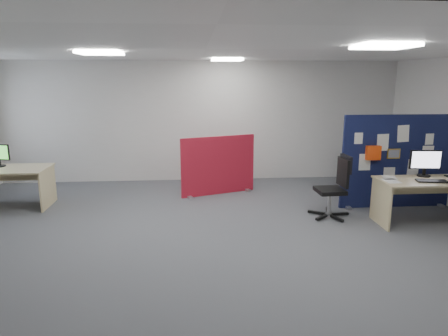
{
  "coord_description": "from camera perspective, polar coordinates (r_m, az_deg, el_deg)",
  "views": [
    {
      "loc": [
        -0.19,
        -5.57,
        2.32
      ],
      "look_at": [
        0.27,
        0.25,
        1.0
      ],
      "focal_mm": 32.0,
      "sensor_mm": 36.0,
      "label": 1
    }
  ],
  "objects": [
    {
      "name": "floor",
      "position": [
        6.04,
        -2.38,
        -9.87
      ],
      "size": [
        9.0,
        9.0,
        0.0
      ],
      "primitive_type": "plane",
      "color": "#4F5156",
      "rests_on": "ground"
    },
    {
      "name": "ceiling",
      "position": [
        5.59,
        -2.64,
        16.64
      ],
      "size": [
        9.0,
        7.0,
        0.02
      ],
      "primitive_type": "cube",
      "color": "white",
      "rests_on": "wall_back"
    },
    {
      "name": "wall_back",
      "position": [
        9.12,
        -3.28,
        6.61
      ],
      "size": [
        9.0,
        0.02,
        2.7
      ],
      "primitive_type": "cube",
      "color": "silver",
      "rests_on": "floor"
    },
    {
      "name": "wall_front",
      "position": [
        2.29,
        0.62,
        -12.21
      ],
      "size": [
        9.0,
        0.02,
        2.7
      ],
      "primitive_type": "cube",
      "color": "silver",
      "rests_on": "floor"
    },
    {
      "name": "ceiling_lights",
      "position": [
        6.27,
        0.32,
        15.95
      ],
      "size": [
        4.1,
        4.1,
        0.04
      ],
      "color": "white",
      "rests_on": "ceiling"
    },
    {
      "name": "navy_divider",
      "position": [
        7.84,
        23.42,
        0.84
      ],
      "size": [
        2.05,
        0.3,
        1.69
      ],
      "color": "#12103B",
      "rests_on": "floor"
    },
    {
      "name": "main_desk",
      "position": [
        7.25,
        27.05,
        -2.78
      ],
      "size": [
        1.63,
        0.72,
        0.73
      ],
      "color": "#D1C186",
      "rests_on": "floor"
    },
    {
      "name": "monitor_main",
      "position": [
        7.34,
        26.81,
        0.79
      ],
      "size": [
        0.5,
        0.21,
        0.44
      ],
      "rotation": [
        0.0,
        0.0,
        -0.11
      ],
      "color": "black",
      "rests_on": "main_desk"
    },
    {
      "name": "keyboard",
      "position": [
        7.05,
        27.54,
        -1.66
      ],
      "size": [
        0.48,
        0.26,
        0.02
      ],
      "primitive_type": "cube",
      "rotation": [
        0.0,
        0.0,
        -0.19
      ],
      "color": "black",
      "rests_on": "main_desk"
    },
    {
      "name": "red_divider",
      "position": [
        8.06,
        -0.81,
        0.28
      ],
      "size": [
        1.51,
        0.58,
        1.19
      ],
      "rotation": [
        0.0,
        0.0,
        0.34
      ],
      "color": "#B0162F",
      "rests_on": "floor"
    },
    {
      "name": "second_desk",
      "position": [
        8.31,
        -29.18,
        -1.15
      ],
      "size": [
        1.69,
        0.84,
        0.73
      ],
      "color": "#D1C186",
      "rests_on": "floor"
    },
    {
      "name": "office_chair",
      "position": [
        6.98,
        15.77,
        -2.06
      ],
      "size": [
        0.67,
        0.69,
        1.04
      ],
      "rotation": [
        0.0,
        0.0,
        0.05
      ],
      "color": "black",
      "rests_on": "floor"
    },
    {
      "name": "desk_papers",
      "position": [
        7.03,
        25.63,
        -1.6
      ],
      "size": [
        1.36,
        0.75,
        0.0
      ],
      "color": "white",
      "rests_on": "main_desk"
    }
  ]
}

